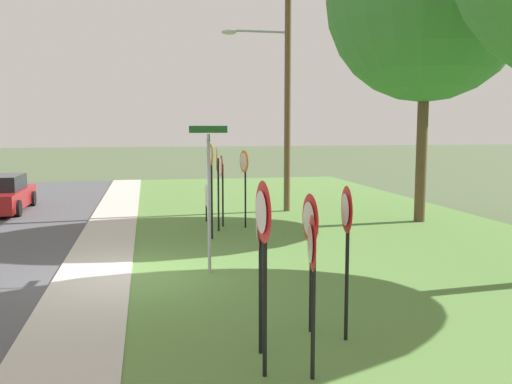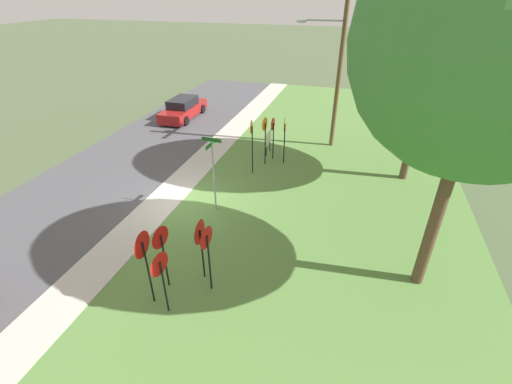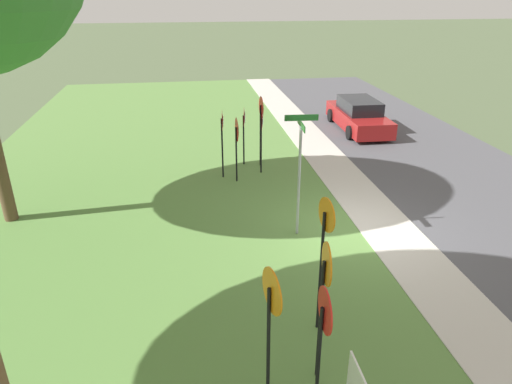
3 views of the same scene
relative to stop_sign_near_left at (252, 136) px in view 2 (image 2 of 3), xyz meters
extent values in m
plane|color=#4C5B3D|center=(3.60, -2.14, -1.97)|extent=(160.00, 160.00, 0.00)
cube|color=#4C4C51|center=(3.60, -6.94, -1.96)|extent=(44.00, 6.40, 0.01)
cube|color=#BCB7AD|center=(3.60, -2.94, -1.94)|extent=(44.00, 1.60, 0.06)
cube|color=#567F3D|center=(3.60, 3.86, -1.95)|extent=(44.00, 12.00, 0.04)
cylinder|color=black|center=(0.00, 0.03, -0.70)|extent=(0.06, 0.06, 2.45)
cylinder|color=orange|center=(0.00, -0.01, 0.47)|extent=(0.62, 0.11, 0.62)
cylinder|color=white|center=(0.00, -0.03, 0.47)|extent=(0.48, 0.08, 0.48)
cylinder|color=black|center=(-1.91, 0.60, -0.93)|extent=(0.06, 0.06, 2.00)
cylinder|color=red|center=(-1.91, 0.56, 0.02)|extent=(0.67, 0.05, 0.67)
cylinder|color=white|center=(-1.91, 0.54, 0.02)|extent=(0.52, 0.02, 0.52)
cylinder|color=black|center=(-1.58, 1.27, -0.85)|extent=(0.06, 0.06, 2.15)
cylinder|color=orange|center=(-1.58, 1.23, 0.17)|extent=(0.69, 0.16, 0.69)
cylinder|color=white|center=(-1.58, 1.22, 0.17)|extent=(0.53, 0.11, 0.54)
cylinder|color=black|center=(-1.15, 0.36, -0.81)|extent=(0.06, 0.06, 2.24)
cylinder|color=orange|center=(-1.15, 0.32, 0.26)|extent=(0.68, 0.10, 0.68)
cylinder|color=white|center=(-1.15, 0.30, 0.26)|extent=(0.53, 0.06, 0.53)
cylinder|color=black|center=(9.02, 0.24, -1.02)|extent=(0.06, 0.06, 1.82)
cone|color=red|center=(9.02, 0.20, -0.18)|extent=(0.70, 0.14, 0.71)
cone|color=silver|center=(9.02, 0.18, -0.18)|extent=(0.48, 0.09, 0.48)
cylinder|color=black|center=(7.46, 0.69, -1.00)|extent=(0.06, 0.06, 1.86)
cone|color=red|center=(7.46, 0.65, -0.15)|extent=(0.78, 0.05, 0.78)
cone|color=silver|center=(7.46, 0.63, -0.15)|extent=(0.53, 0.03, 0.53)
cylinder|color=black|center=(8.83, -0.33, -0.83)|extent=(0.06, 0.06, 2.21)
cone|color=red|center=(8.83, -0.37, 0.20)|extent=(0.78, 0.07, 0.78)
cone|color=silver|center=(8.83, -0.39, 0.20)|extent=(0.53, 0.04, 0.53)
cylinder|color=black|center=(8.11, -0.24, -0.97)|extent=(0.06, 0.06, 1.93)
cone|color=red|center=(8.11, -0.28, -0.07)|extent=(0.70, 0.16, 0.71)
cone|color=silver|center=(8.11, -0.30, -0.07)|extent=(0.48, 0.10, 0.48)
cylinder|color=black|center=(7.88, 1.11, -0.91)|extent=(0.06, 0.06, 2.05)
cone|color=red|center=(7.88, 1.07, 0.05)|extent=(0.69, 0.11, 0.69)
cone|color=silver|center=(7.88, 1.05, 0.05)|extent=(0.47, 0.07, 0.47)
cylinder|color=#9EA0A8|center=(3.65, -0.46, -0.49)|extent=(0.07, 0.07, 2.88)
cylinder|color=#9EA0A8|center=(3.65, -0.46, 0.96)|extent=(0.09, 0.09, 0.03)
cube|color=#19511E|center=(3.65, -0.46, 1.02)|extent=(0.96, 0.08, 0.15)
cube|color=#19511E|center=(3.65, -0.46, 1.19)|extent=(0.07, 0.82, 0.15)
cylinder|color=brown|center=(-4.73, 3.44, 2.67)|extent=(0.24, 0.24, 9.20)
cylinder|color=#9EA0A8|center=(-4.73, 2.34, 4.70)|extent=(0.08, 2.20, 0.08)
ellipsoid|color=#B7B7BC|center=(-4.73, 1.24, 4.64)|extent=(0.40, 0.56, 0.18)
cylinder|color=black|center=(-2.91, 0.17, -1.65)|extent=(0.05, 0.05, 0.55)
cylinder|color=black|center=(-2.14, 0.16, -1.65)|extent=(0.05, 0.05, 0.55)
cube|color=white|center=(-2.53, 0.16, -1.03)|extent=(1.10, 0.05, 0.70)
cylinder|color=brown|center=(-1.58, 7.26, 0.88)|extent=(0.36, 0.36, 5.62)
sphere|color=#3D7F38|center=(-1.58, 7.26, 5.31)|extent=(6.51, 6.51, 6.51)
cylinder|color=brown|center=(5.68, 7.27, 0.82)|extent=(0.36, 0.36, 5.49)
sphere|color=#3D7F38|center=(5.68, 7.27, 5.10)|extent=(6.17, 6.17, 6.17)
cube|color=maroon|center=(-6.87, -7.21, -1.47)|extent=(4.54, 1.74, 0.68)
cube|color=black|center=(-6.87, -7.21, -0.85)|extent=(2.28, 1.47, 0.56)
cylinder|color=black|center=(-5.47, -6.34, -1.66)|extent=(0.60, 0.19, 0.60)
cylinder|color=black|center=(-5.46, -8.06, -1.66)|extent=(0.60, 0.19, 0.60)
cylinder|color=black|center=(-8.28, -6.37, -1.66)|extent=(0.60, 0.19, 0.60)
cylinder|color=black|center=(-8.26, -8.09, -1.66)|extent=(0.60, 0.19, 0.60)
camera|label=1|loc=(15.42, -1.75, 1.24)|focal=38.70mm
camera|label=2|loc=(15.04, 4.69, 6.21)|focal=24.63mm
camera|label=3|loc=(-6.77, 2.27, 4.05)|focal=32.42mm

